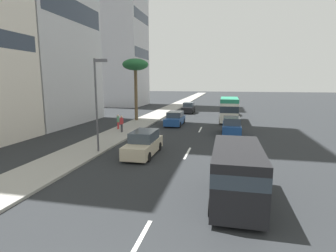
% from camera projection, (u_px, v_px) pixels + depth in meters
% --- Properties ---
extents(ground_plane, '(198.00, 198.00, 0.00)m').
position_uv_depth(ground_plane, '(205.00, 120.00, 35.38)').
color(ground_plane, '#26282B').
extents(sidewalk_right, '(162.00, 3.36, 0.15)m').
position_uv_depth(sidewalk_right, '(150.00, 118.00, 36.97)').
color(sidewalk_right, '#9E9B93').
rests_on(sidewalk_right, ground_plane).
extents(lane_stripe_near, '(3.20, 0.16, 0.01)m').
position_uv_depth(lane_stripe_near, '(136.00, 246.00, 8.46)').
color(lane_stripe_near, silver).
rests_on(lane_stripe_near, ground_plane).
extents(lane_stripe_mid, '(3.20, 0.16, 0.01)m').
position_uv_depth(lane_stripe_mid, '(187.00, 153.00, 19.41)').
color(lane_stripe_mid, silver).
rests_on(lane_stripe_mid, ground_plane).
extents(lane_stripe_far, '(3.20, 0.16, 0.01)m').
position_uv_depth(lane_stripe_far, '(200.00, 130.00, 28.78)').
color(lane_stripe_far, silver).
rests_on(lane_stripe_far, ground_plane).
extents(car_lead, '(4.34, 1.82, 1.71)m').
position_uv_depth(car_lead, '(232.00, 126.00, 26.18)').
color(car_lead, '#1E478C').
rests_on(car_lead, ground_plane).
extents(minibus_second, '(6.46, 2.32, 3.03)m').
position_uv_depth(minibus_second, '(229.00, 109.00, 34.12)').
color(minibus_second, silver).
rests_on(minibus_second, ground_plane).
extents(van_third, '(5.06, 2.16, 2.43)m').
position_uv_depth(van_third, '(237.00, 171.00, 11.38)').
color(van_third, black).
rests_on(van_third, ground_plane).
extents(car_fourth, '(4.58, 1.88, 1.60)m').
position_uv_depth(car_fourth, '(175.00, 119.00, 31.66)').
color(car_fourth, '#1E478C').
rests_on(car_fourth, ground_plane).
extents(car_fifth, '(4.75, 1.80, 1.58)m').
position_uv_depth(car_fifth, '(231.00, 110.00, 40.91)').
color(car_fifth, beige).
rests_on(car_fifth, ground_plane).
extents(car_sixth, '(4.24, 1.81, 1.73)m').
position_uv_depth(car_sixth, '(189.00, 108.00, 43.56)').
color(car_sixth, black).
rests_on(car_sixth, ground_plane).
extents(car_seventh, '(4.66, 1.79, 1.70)m').
position_uv_depth(car_seventh, '(144.00, 144.00, 18.85)').
color(car_seventh, beige).
rests_on(car_seventh, ground_plane).
extents(pedestrian_near_lamp, '(0.39, 0.35, 1.53)m').
position_uv_depth(pedestrian_near_lamp, '(118.00, 121.00, 28.22)').
color(pedestrian_near_lamp, red).
rests_on(pedestrian_near_lamp, sidewalk_right).
extents(pedestrian_mid_block, '(0.36, 0.29, 1.65)m').
position_uv_depth(pedestrian_mid_block, '(122.00, 123.00, 26.46)').
color(pedestrian_mid_block, '#333338').
rests_on(pedestrian_mid_block, sidewalk_right).
extents(palm_tree, '(3.27, 3.27, 7.82)m').
position_uv_depth(palm_tree, '(135.00, 66.00, 33.67)').
color(palm_tree, brown).
rests_on(palm_tree, sidewalk_right).
extents(street_lamp, '(0.24, 0.97, 6.57)m').
position_uv_depth(street_lamp, '(97.00, 95.00, 18.71)').
color(street_lamp, '#4C4C51').
rests_on(street_lamp, sidewalk_right).
extents(office_tower_far, '(10.15, 11.81, 39.83)m').
position_uv_depth(office_tower_far, '(114.00, 8.00, 54.39)').
color(office_tower_far, '#BCBCC1').
rests_on(office_tower_far, ground_plane).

